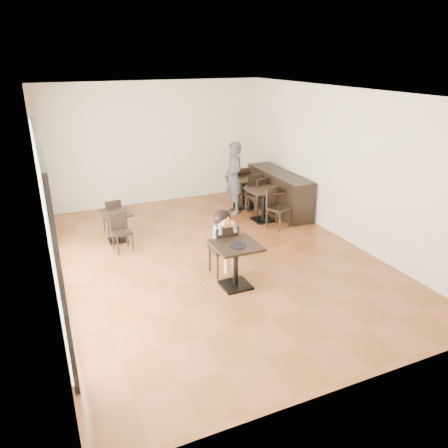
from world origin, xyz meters
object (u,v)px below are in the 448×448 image
cafe_table_back (243,193)px  adult_patron (234,178)px  child_chair (223,249)px  cafe_table_mid (264,205)px  chair_back_b (259,195)px  child (223,243)px  cafe_table_left (117,227)px  chair_left_b (122,233)px  chair_left_a (112,216)px  chair_mid_a (256,195)px  chair_mid_b (278,208)px  child_table (236,266)px  chair_back_a (240,184)px

cafe_table_back → adult_patron: bearing=-144.8°
child_chair → cafe_table_mid: size_ratio=1.23×
child_chair → chair_back_b: (2.17, 2.68, -0.01)m
child_chair → adult_patron: 3.36m
adult_patron → cafe_table_mid: size_ratio=2.31×
child → cafe_table_mid: child is taller
child_chair → cafe_table_left: bearing=-57.0°
cafe_table_mid → chair_left_b: (-3.51, -0.37, 0.00)m
cafe_table_left → adult_patron: bearing=11.7°
chair_left_a → chair_back_b: chair_back_b is taller
cafe_table_back → chair_mid_a: 0.58m
child → chair_mid_b: (2.09, 1.56, -0.14)m
chair_back_b → cafe_table_back: bearing=106.4°
chair_left_a → adult_patron: bearing=174.1°
cafe_table_back → child_table: bearing=-118.0°
child_table → chair_back_b: (2.17, 3.23, 0.07)m
chair_mid_b → chair_left_a: bearing=137.1°
child → cafe_table_left: 2.75m
cafe_table_left → chair_left_b: 0.55m
chair_mid_a → chair_left_a: chair_mid_a is taller
child_chair → chair_mid_b: (2.09, 1.56, -0.01)m
cafe_table_left → chair_back_b: 3.69m
child_chair → cafe_table_mid: (2.01, 2.11, -0.09)m
chair_mid_b → child: bearing=-166.4°
child_table → child: child is taller
child_table → chair_back_a: bearing=63.4°
child_table → chair_left_b: 2.74m
chair_mid_b → chair_left_a: (-3.59, 1.28, -0.08)m
chair_mid_a → chair_mid_b: size_ratio=1.00×
chair_mid_a → chair_left_b: 3.70m
cafe_table_mid → chair_back_b: bearing=74.3°
cafe_table_left → chair_left_a: size_ratio=0.83×
cafe_table_left → child: bearing=-57.0°
cafe_table_mid → chair_back_a: (0.16, 1.67, 0.08)m
child → chair_left_a: (-1.49, 2.85, -0.21)m
cafe_table_mid → chair_mid_b: size_ratio=0.83×
child_chair → cafe_table_left: (-1.49, 2.30, -0.16)m
cafe_table_back → chair_mid_a: bearing=-81.7°
cafe_table_left → chair_mid_a: 3.61m
chair_mid_b → cafe_table_left: bearing=145.3°
chair_mid_a → chair_back_b: chair_back_b is taller
cafe_table_back → chair_left_a: chair_left_a is taller
cafe_table_mid → cafe_table_back: bearing=90.1°
cafe_table_left → chair_back_a: chair_back_a is taller
adult_patron → chair_back_a: bearing=145.4°
chair_back_a → chair_back_b: (0.00, -1.10, 0.00)m
child → cafe_table_mid: bearing=46.4°
child_chair → chair_back_b: child_chair is taller
adult_patron → chair_left_a: bearing=-88.4°
child → child_table: bearing=-90.0°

